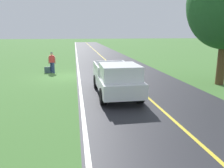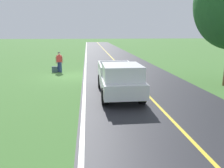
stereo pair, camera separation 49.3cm
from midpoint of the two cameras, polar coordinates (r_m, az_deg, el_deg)
name	(u,v)px [view 2 (the right image)]	position (r m, az deg, el deg)	size (l,w,h in m)	color
ground_plane	(72,76)	(17.85, -9.38, 2.11)	(200.00, 200.00, 0.00)	#427033
road_surface	(128,75)	(18.16, 4.91, 2.43)	(7.30, 120.00, 0.00)	#28282D
lane_edge_line	(85,75)	(17.82, -6.12, 2.21)	(0.16, 117.60, 0.00)	silver
lane_centre_line	(128,74)	(18.16, 4.91, 2.44)	(0.14, 117.60, 0.00)	gold
hitchhiker_walking	(59,61)	(19.51, -12.60, 5.81)	(0.62, 0.53, 1.75)	navy
suitcase_carried	(55,69)	(19.61, -13.74, 3.66)	(0.20, 0.46, 0.51)	#384C56
pickup_truck_passing	(119,78)	(11.90, 3.09, 1.49)	(2.10, 5.40, 1.82)	silver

